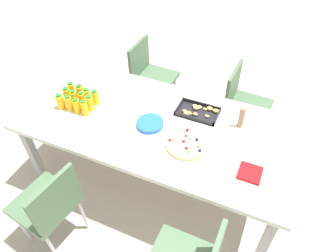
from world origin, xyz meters
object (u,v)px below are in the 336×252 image
object	(u,v)px
chair_far_right	(242,101)
juice_bottle_5	(74,98)
juice_bottle_4	(67,95)
napkin_stack	(250,173)
juice_bottle_3	(85,108)
juice_bottle_7	(90,103)
juice_bottle_6	(83,100)
plate_stack	(150,124)
cardboard_tube	(242,117)
juice_bottle_10	(87,96)
chair_near_left	(49,204)
juice_bottle_9	(80,92)
juice_bottle_11	(95,98)
juice_bottle_0	(60,102)
juice_bottle_2	(77,106)
juice_bottle_8	(72,90)
fruit_pizza	(187,143)
juice_bottle_1	(69,103)
snack_tray	(198,112)
chair_far_left	(149,73)
party_table	(157,128)

from	to	relation	value
chair_far_right	juice_bottle_5	xyz separation A→B (m)	(-1.22, -0.88, 0.31)
juice_bottle_4	napkin_stack	xyz separation A→B (m)	(1.54, -0.14, -0.06)
juice_bottle_3	juice_bottle_7	distance (m)	0.07
juice_bottle_6	plate_stack	bearing A→B (deg)	1.38
juice_bottle_7	cardboard_tube	distance (m)	1.19
juice_bottle_7	juice_bottle_10	xyz separation A→B (m)	(-0.08, 0.08, -0.00)
napkin_stack	chair_near_left	bearing A→B (deg)	-153.32
cardboard_tube	juice_bottle_3	bearing A→B (deg)	-163.03
cardboard_tube	juice_bottle_7	bearing A→B (deg)	-166.19
plate_stack	juice_bottle_9	bearing A→B (deg)	174.65
chair_near_left	juice_bottle_11	size ratio (longest dim) A/B	6.23
juice_bottle_0	juice_bottle_11	world-z (taller)	juice_bottle_0
juice_bottle_2	juice_bottle_8	distance (m)	0.21
chair_near_left	juice_bottle_5	size ratio (longest dim) A/B	5.67
juice_bottle_7	juice_bottle_10	world-z (taller)	juice_bottle_7
juice_bottle_3	juice_bottle_4	bearing A→B (deg)	161.23
fruit_pizza	juice_bottle_1	bearing A→B (deg)	-179.26
juice_bottle_2	snack_tray	bearing A→B (deg)	22.66
juice_bottle_0	juice_bottle_5	size ratio (longest dim) A/B	0.93
chair_far_left	juice_bottle_3	bearing A→B (deg)	-1.10
juice_bottle_4	juice_bottle_6	bearing A→B (deg)	-0.23
chair_near_left	juice_bottle_3	distance (m)	0.75
juice_bottle_6	juice_bottle_8	bearing A→B (deg)	155.85
chair_far_left	juice_bottle_9	bearing A→B (deg)	-10.86
juice_bottle_3	juice_bottle_2	bearing A→B (deg)	-179.26
chair_far_left	juice_bottle_1	distance (m)	1.09
juice_bottle_1	cardboard_tube	world-z (taller)	cardboard_tube
chair_far_left	plate_stack	xyz separation A→B (m)	(0.47, -0.94, 0.25)
juice_bottle_3	napkin_stack	distance (m)	1.33
party_table	juice_bottle_10	bearing A→B (deg)	179.24
juice_bottle_5	juice_bottle_10	xyz separation A→B (m)	(0.07, 0.08, -0.01)
party_table	juice_bottle_2	bearing A→B (deg)	-167.70
juice_bottle_6	juice_bottle_4	bearing A→B (deg)	179.77
chair_far_left	chair_far_right	bearing A→B (deg)	87.75
juice_bottle_2	juice_bottle_3	distance (m)	0.07
chair_far_right	napkin_stack	size ratio (longest dim) A/B	5.53
juice_bottle_1	chair_far_left	bearing A→B (deg)	78.85
juice_bottle_0	juice_bottle_1	bearing A→B (deg)	7.69
juice_bottle_7	plate_stack	xyz separation A→B (m)	(0.52, 0.02, -0.05)
party_table	napkin_stack	xyz separation A→B (m)	(0.77, -0.20, 0.07)
party_table	chair_far_left	bearing A→B (deg)	119.52
chair_near_left	chair_far_right	bearing A→B (deg)	-22.20
plate_stack	juice_bottle_5	bearing A→B (deg)	-177.97
juice_bottle_3	juice_bottle_9	xyz separation A→B (m)	(-0.14, 0.15, 0.00)
juice_bottle_9	juice_bottle_6	bearing A→B (deg)	-45.76
party_table	snack_tray	xyz separation A→B (m)	(0.25, 0.23, 0.07)
chair_far_right	juice_bottle_4	world-z (taller)	juice_bottle_4
chair_far_right	chair_near_left	size ratio (longest dim) A/B	1.00
juice_bottle_5	juice_bottle_10	bearing A→B (deg)	50.32
juice_bottle_0	juice_bottle_8	world-z (taller)	juice_bottle_8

